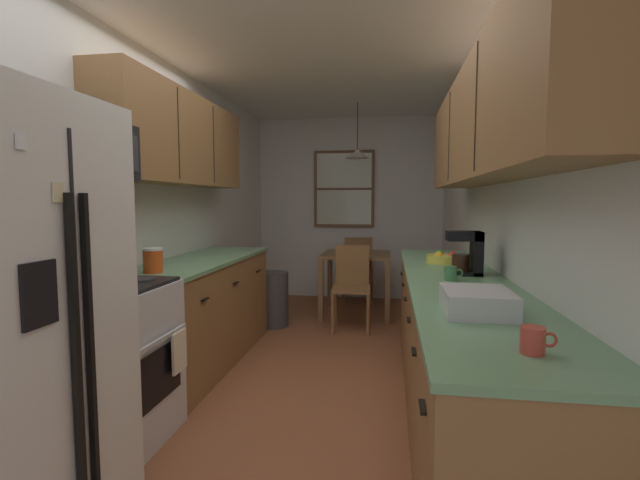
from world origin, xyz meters
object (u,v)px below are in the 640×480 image
object	(u,v)px
microwave_over_range	(79,150)
mug_by_coffeemaker	(451,273)
dining_chair_near	(352,283)
dish_rack	(477,302)
dining_chair_far	(358,266)
storage_canister	(153,260)
stove_range	(107,363)
trash_bin	(273,299)
mug_spare	(533,340)
dining_table	(356,263)
fruit_bowl	(444,258)
coffee_maker	(468,252)

from	to	relation	value
microwave_over_range	mug_by_coffeemaker	world-z (taller)	microwave_over_range
dining_chair_near	dish_rack	bearing A→B (deg)	-74.54
dining_chair_far	storage_canister	size ratio (longest dim) A/B	5.38
stove_range	microwave_over_range	size ratio (longest dim) A/B	1.88
trash_bin	mug_spare	bearing A→B (deg)	-62.17
microwave_over_range	trash_bin	bearing A→B (deg)	80.70
stove_range	dining_table	distance (m)	3.37
storage_canister	mug_spare	xyz separation A→B (m)	(2.02, -1.31, -0.04)
dining_chair_far	fruit_bowl	distance (m)	2.62
coffee_maker	trash_bin	bearing A→B (deg)	136.20
dining_chair_far	coffee_maker	size ratio (longest dim) A/B	3.17
dining_chair_near	dish_rack	size ratio (longest dim) A/B	2.65
stove_range	trash_bin	size ratio (longest dim) A/B	1.83
dining_chair_near	trash_bin	size ratio (longest dim) A/B	1.50
mug_by_coffeemaker	dish_rack	world-z (taller)	dish_rack
dining_chair_near	dining_chair_far	world-z (taller)	same
trash_bin	mug_by_coffeemaker	distance (m)	2.63
fruit_bowl	microwave_over_range	bearing A→B (deg)	-147.44
microwave_over_range	coffee_maker	bearing A→B (deg)	19.62
storage_canister	dish_rack	distance (m)	2.11
mug_spare	storage_canister	bearing A→B (deg)	147.10
dining_table	mug_spare	xyz separation A→B (m)	(0.85, -3.93, 0.32)
coffee_maker	mug_by_coffeemaker	bearing A→B (deg)	-119.79
dish_rack	microwave_over_range	bearing A→B (deg)	172.62
storage_canister	coffee_maker	size ratio (longest dim) A/B	0.59
stove_range	dining_table	xyz separation A→B (m)	(1.17, 3.16, 0.16)
dining_table	dining_chair_far	distance (m)	0.65
dining_chair_near	microwave_over_range	bearing A→B (deg)	-116.95
dining_table	storage_canister	xyz separation A→B (m)	(-1.18, -2.62, 0.36)
dining_chair_far	trash_bin	xyz separation A→B (m)	(-0.85, -1.30, -0.20)
dining_table	trash_bin	size ratio (longest dim) A/B	1.41
coffee_maker	fruit_bowl	size ratio (longest dim) A/B	1.02
dish_rack	trash_bin	bearing A→B (deg)	120.86
mug_by_coffeemaker	mug_spare	world-z (taller)	same
dining_chair_near	dining_chair_far	distance (m)	1.26
microwave_over_range	storage_canister	bearing A→B (deg)	78.60
dining_table	trash_bin	distance (m)	1.15
stove_range	microwave_over_range	xyz separation A→B (m)	(-0.11, 0.00, 1.19)
microwave_over_range	trash_bin	world-z (taller)	microwave_over_range
coffee_maker	fruit_bowl	bearing A→B (deg)	98.52
dining_table	dish_rack	bearing A→B (deg)	-77.34
dining_chair_far	mug_by_coffeemaker	size ratio (longest dim) A/B	8.25
mug_by_coffeemaker	mug_spare	xyz separation A→B (m)	(0.08, -1.32, -0.00)
stove_range	fruit_bowl	bearing A→B (deg)	34.02
mug_by_coffeemaker	dining_table	bearing A→B (deg)	106.36
trash_bin	storage_canister	bearing A→B (deg)	-98.72
microwave_over_range	trash_bin	distance (m)	2.87
stove_range	mug_spare	bearing A→B (deg)	-20.99
microwave_over_range	dining_chair_near	xyz separation A→B (m)	(1.28, 2.52, -1.16)
trash_bin	storage_canister	size ratio (longest dim) A/B	3.59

